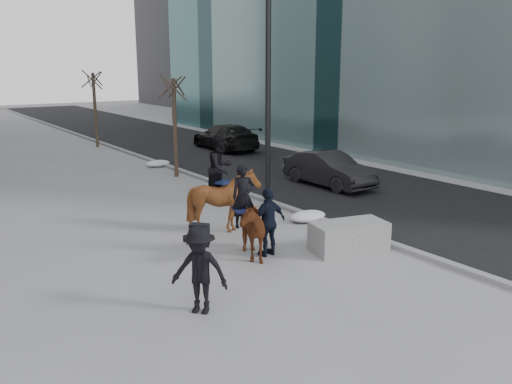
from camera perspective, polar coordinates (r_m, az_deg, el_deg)
ground at (r=13.64m, az=2.88°, el=-7.11°), size 120.00×120.00×0.00m
road at (r=25.43m, az=1.79°, el=2.55°), size 8.00×90.00×0.01m
curb at (r=23.32m, az=-6.17°, el=1.63°), size 0.25×90.00×0.12m
planter at (r=14.31m, az=9.74°, el=-4.66°), size 2.10×1.38×0.77m
car_near at (r=21.73m, az=7.67°, el=2.40°), size 1.51×4.17×1.37m
car_far at (r=30.91m, az=-3.27°, el=5.82°), size 2.22×5.11×1.46m
tree_near at (r=23.41m, az=-8.55°, el=7.22°), size 1.20×1.20×4.65m
tree_far at (r=33.02m, az=-16.59°, el=8.64°), size 1.20×1.20×4.75m
mounted_left at (r=13.56m, az=-1.04°, el=-3.32°), size 1.34×1.98×2.35m
mounted_right at (r=15.59m, az=-3.48°, el=-0.15°), size 1.98×2.09×2.82m
feeder at (r=13.65m, az=1.32°, el=-3.19°), size 1.05×0.89×1.75m
camera_crew at (r=10.61m, az=-5.95°, el=-8.14°), size 1.24×1.28×1.75m
lamppost at (r=17.82m, az=1.20°, el=14.09°), size 0.25×0.91×9.09m
snow_piles at (r=21.08m, az=-3.72°, el=0.68°), size 1.23×11.89×0.31m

